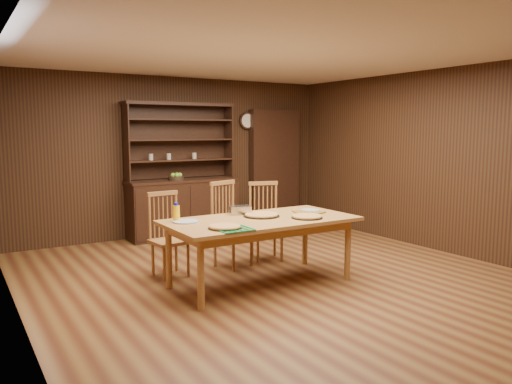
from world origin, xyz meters
TOP-DOWN VIEW (x-y plane):
  - floor at (0.00, 0.00)m, footprint 6.00×6.00m
  - room_shell at (0.00, 0.00)m, footprint 6.00×6.00m
  - china_hutch at (-0.00, 2.75)m, footprint 1.84×0.52m
  - doorway at (1.90, 2.90)m, footprint 1.00×0.18m
  - wall_clock at (1.35, 2.96)m, footprint 0.30×0.05m
  - dining_table at (-0.30, -0.10)m, footprint 2.13×1.07m
  - chair_left at (-1.06, 0.79)m, footprint 0.45×0.43m
  - chair_center at (-0.23, 0.77)m, footprint 0.56×0.54m
  - chair_right at (0.37, 0.83)m, footprint 0.53×0.51m
  - pizza_left at (-0.91, -0.39)m, footprint 0.34×0.34m
  - pizza_right at (0.17, -0.35)m, footprint 0.35×0.35m
  - pizza_center at (-0.21, 0.01)m, footprint 0.42×0.42m
  - cooling_rack at (-0.85, -0.47)m, footprint 0.41×0.41m
  - plate_left at (-1.10, 0.14)m, footprint 0.29×0.29m
  - plate_right at (0.52, 0.04)m, footprint 0.24×0.24m
  - foil_dish at (-0.34, 0.29)m, footprint 0.28×0.24m
  - juice_bottle at (-1.16, 0.25)m, footprint 0.07×0.07m
  - pot_holder_a at (0.46, -0.12)m, footprint 0.25×0.25m
  - pot_holder_b at (0.35, -0.01)m, footprint 0.24×0.24m
  - fruit_bowl at (-0.13, 2.69)m, footprint 0.26×0.26m

SIDE VIEW (x-z plane):
  - floor at x=0.00m, z-range 0.00..0.00m
  - chair_left at x=-1.06m, z-range 0.03..1.03m
  - chair_right at x=0.37m, z-range 0.03..1.07m
  - chair_center at x=-0.23m, z-range 0.03..1.12m
  - china_hutch at x=0.00m, z-range -0.49..1.68m
  - dining_table at x=-0.30m, z-range 0.31..1.06m
  - pot_holder_b at x=0.35m, z-range 0.75..0.76m
  - pot_holder_a at x=0.46m, z-range 0.75..0.76m
  - cooling_rack at x=-0.85m, z-range 0.75..0.77m
  - plate_left at x=-1.10m, z-range 0.75..0.77m
  - plate_right at x=0.52m, z-range 0.75..0.77m
  - pizza_center at x=-0.21m, z-range 0.75..0.79m
  - pizza_right at x=0.17m, z-range 0.75..0.79m
  - pizza_left at x=-0.91m, z-range 0.75..0.79m
  - foil_dish at x=-0.34m, z-range 0.75..0.85m
  - juice_bottle at x=-1.16m, z-range 0.74..0.94m
  - fruit_bowl at x=-0.13m, z-range 0.93..1.04m
  - doorway at x=1.90m, z-range 0.00..2.10m
  - room_shell at x=0.00m, z-range -1.42..4.58m
  - wall_clock at x=1.35m, z-range 1.75..2.05m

